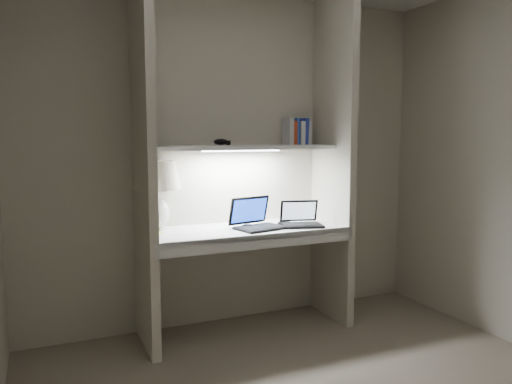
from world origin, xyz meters
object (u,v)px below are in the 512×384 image
laptop_main (256,221)px  speaker (246,214)px  laptop_netbook (301,220)px  table_lamp (157,184)px  book_row (296,132)px

laptop_main → speaker: laptop_main is taller
laptop_netbook → speaker: laptop_netbook is taller
table_lamp → speaker: table_lamp is taller
laptop_netbook → book_row: bearing=84.7°
laptop_netbook → speaker: 0.44m
table_lamp → book_row: bearing=1.5°
speaker → book_row: 0.75m
speaker → laptop_main: bearing=-107.6°
book_row → table_lamp: bearing=-178.5°
table_lamp → laptop_main: table_lamp is taller
laptop_netbook → speaker: bearing=151.0°
table_lamp → speaker: bearing=5.1°
speaker → laptop_netbook: bearing=-54.8°
laptop_main → laptop_netbook: size_ratio=1.13×
laptop_netbook → book_row: (0.10, 0.27, 0.65)m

